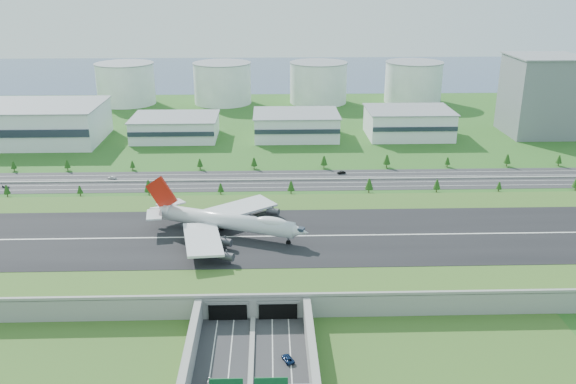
{
  "coord_description": "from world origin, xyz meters",
  "views": [
    {
      "loc": [
        6.34,
        -230.27,
        111.69
      ],
      "look_at": [
        14.53,
        35.0,
        14.88
      ],
      "focal_mm": 38.0,
      "sensor_mm": 36.0,
      "label": 1
    }
  ],
  "objects_px": {
    "car_0": "(210,383)",
    "car_2": "(288,359)",
    "car_4": "(6,186)",
    "car_5": "(341,172)",
    "fuel_tank_a": "(126,84)",
    "office_tower": "(541,96)",
    "boeing_747": "(226,221)",
    "car_7": "(112,177)"
  },
  "relations": [
    {
      "from": "car_0",
      "to": "car_2",
      "type": "relative_size",
      "value": 0.82
    },
    {
      "from": "car_4",
      "to": "car_5",
      "type": "bearing_deg",
      "value": -60.48
    },
    {
      "from": "fuel_tank_a",
      "to": "car_4",
      "type": "bearing_deg",
      "value": -94.61
    },
    {
      "from": "office_tower",
      "to": "car_0",
      "type": "relative_size",
      "value": 12.12
    },
    {
      "from": "office_tower",
      "to": "car_2",
      "type": "relative_size",
      "value": 9.98
    },
    {
      "from": "office_tower",
      "to": "car_5",
      "type": "bearing_deg",
      "value": -149.56
    },
    {
      "from": "boeing_747",
      "to": "car_7",
      "type": "xyz_separation_m",
      "value": [
        -71.49,
        97.9,
        -13.5
      ]
    },
    {
      "from": "car_5",
      "to": "office_tower",
      "type": "bearing_deg",
      "value": 102.37
    },
    {
      "from": "office_tower",
      "to": "car_4",
      "type": "distance_m",
      "value": 355.84
    },
    {
      "from": "office_tower",
      "to": "car_4",
      "type": "bearing_deg",
      "value": -162.28
    },
    {
      "from": "car_2",
      "to": "car_4",
      "type": "bearing_deg",
      "value": -69.66
    },
    {
      "from": "car_7",
      "to": "car_2",
      "type": "bearing_deg",
      "value": 51.98
    },
    {
      "from": "car_4",
      "to": "car_5",
      "type": "distance_m",
      "value": 186.72
    },
    {
      "from": "car_7",
      "to": "car_4",
      "type": "bearing_deg",
      "value": -52.54
    },
    {
      "from": "car_0",
      "to": "boeing_747",
      "type": "bearing_deg",
      "value": 95.25
    },
    {
      "from": "car_2",
      "to": "car_7",
      "type": "distance_m",
      "value": 198.82
    },
    {
      "from": "boeing_747",
      "to": "car_5",
      "type": "height_order",
      "value": "boeing_747"
    },
    {
      "from": "boeing_747",
      "to": "car_7",
      "type": "bearing_deg",
      "value": 147.78
    },
    {
      "from": "boeing_747",
      "to": "car_4",
      "type": "xyz_separation_m",
      "value": [
        -125.77,
        84.4,
        -13.54
      ]
    },
    {
      "from": "boeing_747",
      "to": "car_0",
      "type": "relative_size",
      "value": 15.3
    },
    {
      "from": "office_tower",
      "to": "fuel_tank_a",
      "type": "height_order",
      "value": "office_tower"
    },
    {
      "from": "fuel_tank_a",
      "to": "car_4",
      "type": "xyz_separation_m",
      "value": [
        -18.0,
        -223.03,
        -16.63
      ]
    },
    {
      "from": "car_0",
      "to": "car_5",
      "type": "bearing_deg",
      "value": 77.53
    },
    {
      "from": "office_tower",
      "to": "car_4",
      "type": "height_order",
      "value": "office_tower"
    },
    {
      "from": "car_2",
      "to": "car_4",
      "type": "xyz_separation_m",
      "value": [
        -149.12,
        161.24,
        -0.02
      ]
    },
    {
      "from": "fuel_tank_a",
      "to": "car_0",
      "type": "bearing_deg",
      "value": -74.66
    },
    {
      "from": "car_0",
      "to": "car_7",
      "type": "bearing_deg",
      "value": 116.04
    },
    {
      "from": "car_4",
      "to": "car_5",
      "type": "height_order",
      "value": "car_5"
    },
    {
      "from": "car_2",
      "to": "car_5",
      "type": "relative_size",
      "value": 1.13
    },
    {
      "from": "office_tower",
      "to": "boeing_747",
      "type": "height_order",
      "value": "office_tower"
    },
    {
      "from": "car_2",
      "to": "car_7",
      "type": "height_order",
      "value": "car_7"
    },
    {
      "from": "fuel_tank_a",
      "to": "car_7",
      "type": "height_order",
      "value": "fuel_tank_a"
    },
    {
      "from": "fuel_tank_a",
      "to": "car_2",
      "type": "distance_m",
      "value": 406.36
    },
    {
      "from": "car_0",
      "to": "car_5",
      "type": "height_order",
      "value": "car_5"
    },
    {
      "from": "office_tower",
      "to": "car_5",
      "type": "relative_size",
      "value": 11.24
    },
    {
      "from": "car_2",
      "to": "fuel_tank_a",
      "type": "bearing_deg",
      "value": -93.58
    },
    {
      "from": "boeing_747",
      "to": "car_4",
      "type": "height_order",
      "value": "boeing_747"
    },
    {
      "from": "car_0",
      "to": "car_4",
      "type": "distance_m",
      "value": 213.67
    },
    {
      "from": "boeing_747",
      "to": "car_0",
      "type": "bearing_deg",
      "value": -67.92
    },
    {
      "from": "fuel_tank_a",
      "to": "car_4",
      "type": "distance_m",
      "value": 224.37
    },
    {
      "from": "car_0",
      "to": "car_2",
      "type": "height_order",
      "value": "car_0"
    },
    {
      "from": "car_5",
      "to": "car_0",
      "type": "bearing_deg",
      "value": -35.35
    }
  ]
}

